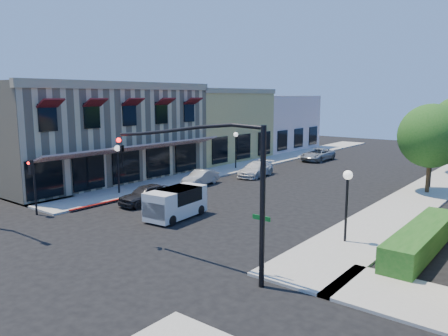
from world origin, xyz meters
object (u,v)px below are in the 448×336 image
Objects in this scene: signal_mast_arm at (216,172)px; lamppost_left_far at (236,141)px; parked_car_a at (147,194)px; lamppost_left_near at (118,157)px; parked_car_c at (256,169)px; parked_car_b at (201,178)px; lamppost_right_near at (347,188)px; parked_car_d at (318,154)px; street_tree_a at (431,136)px; street_name_sign at (261,235)px; lamppost_right_far at (432,153)px; white_van at (175,201)px; secondary_signal at (33,177)px.

lamppost_left_far is (-14.36, 20.50, -1.35)m from signal_mast_arm.
lamppost_left_far is 0.93× the size of parked_car_a.
lamppost_left_near is 0.81× the size of parked_car_c.
lamppost_right_near is at bearing -29.73° from parked_car_b.
signal_mast_arm is at bearing -70.38° from parked_car_d.
lamppost_left_near is (-17.30, -14.00, -1.46)m from street_tree_a.
lamppost_right_far is at bearing 87.37° from street_name_sign.
white_van is 1.12× the size of parked_car_b.
signal_mast_arm reaches higher than parked_car_c.
lamppost_left_far is (-0.50, 20.59, 0.42)m from secondary_signal.
parked_car_a is at bearing -177.06° from lamppost_right_near.
secondary_signal is at bearing -179.63° from signal_mast_arm.
parked_car_d is at bearing 84.03° from secondary_signal.
lamppost_left_far is at bearing 125.00° from signal_mast_arm.
lamppost_right_far is at bearing 43.26° from lamppost_left_near.
signal_mast_arm is at bearing -98.17° from street_tree_a.
lamppost_right_near is (16.50, 6.59, 0.42)m from secondary_signal.
secondary_signal is 6.63m from lamppost_left_near.
parked_car_d is (3.20, 30.59, -1.64)m from secondary_signal.
secondary_signal is 18.94m from parked_car_c.
parked_car_d is at bearing 78.91° from parked_car_b.
lamppost_left_far and lamppost_right_near have the same top height.
parked_car_d is (-13.60, 10.00, -3.52)m from street_tree_a.
lamppost_right_far is 17.75m from parked_car_b.
lamppost_right_far is 14.05m from parked_car_c.
lamppost_right_far reaches higher than white_van.
lamppost_right_far is 20.31m from white_van.
lamppost_right_near is at bearing 6.40° from parked_car_a.
lamppost_right_far is at bearing 54.90° from parked_car_a.
lamppost_left_far is 10.86m from parked_car_d.
street_name_sign reaches higher than parked_car_a.
lamppost_left_near reaches higher than parked_car_b.
parked_car_a is (3.20, 5.91, -1.66)m from secondary_signal.
parked_car_a is (3.70, -0.68, -2.08)m from lamppost_left_near.
lamppost_right_far is 0.81× the size of parked_car_c.
lamppost_left_far is at bearing 180.00° from street_tree_a.
secondary_signal is at bearing -88.61° from lamppost_left_far.
secondary_signal reaches higher than parked_car_b.
white_van is 4.00m from parked_car_a.
lamppost_left_near is 14.00m from lamppost_left_far.
street_name_sign is at bearing -99.78° from lamppost_right_near.
lamppost_left_far is 0.81× the size of parked_car_c.
lamppost_left_far reaches higher than street_name_sign.
lamppost_left_near is at bearing 180.00° from lamppost_right_near.
secondary_signal is 0.93× the size of lamppost_right_far.
secondary_signal is at bearing -114.97° from parked_car_a.
lamppost_left_near is 1.00× the size of lamppost_right_far.
street_tree_a reaches higher than street_name_sign.
street_name_sign is (-1.30, -19.80, -2.50)m from street_tree_a.
parked_car_d is at bearing 143.67° from street_tree_a.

